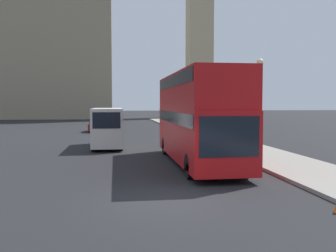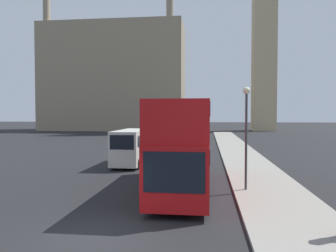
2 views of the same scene
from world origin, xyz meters
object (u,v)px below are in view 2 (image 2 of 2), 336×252
object	(u,v)px
red_double_decker_bus	(184,141)
street_lamp	(246,121)
parked_sedan	(149,141)
white_van	(131,146)

from	to	relation	value
red_double_decker_bus	street_lamp	bearing A→B (deg)	-5.54
street_lamp	parked_sedan	size ratio (longest dim) A/B	1.22
white_van	parked_sedan	xyz separation A→B (m)	(-1.32, 15.08, -0.79)
red_double_decker_bus	parked_sedan	size ratio (longest dim) A/B	2.51
red_double_decker_bus	street_lamp	distance (m)	3.32
parked_sedan	street_lamp	bearing A→B (deg)	-68.51
red_double_decker_bus	white_van	size ratio (longest dim) A/B	1.81
street_lamp	parked_sedan	xyz separation A→B (m)	(-9.07, 23.03, -2.92)
white_van	street_lamp	bearing A→B (deg)	-45.71
parked_sedan	red_double_decker_bus	bearing A→B (deg)	-75.35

